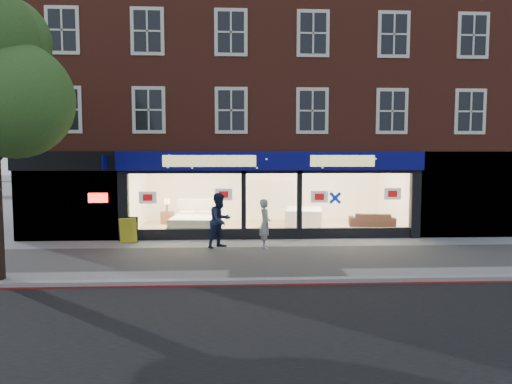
{
  "coord_description": "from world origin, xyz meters",
  "views": [
    {
      "loc": [
        -1.41,
        -13.95,
        3.16
      ],
      "look_at": [
        -0.61,
        2.5,
        1.83
      ],
      "focal_mm": 32.0,
      "sensor_mm": 36.0,
      "label": 1
    }
  ],
  "objects": [
    {
      "name": "ground",
      "position": [
        0.0,
        0.0,
        0.0
      ],
      "size": [
        120.0,
        120.0,
        0.0
      ],
      "primitive_type": "plane",
      "color": "gray",
      "rests_on": "ground"
    },
    {
      "name": "building",
      "position": [
        -0.02,
        6.93,
        6.67
      ],
      "size": [
        19.0,
        8.26,
        10.3
      ],
      "color": "brown",
      "rests_on": "ground"
    },
    {
      "name": "sofa",
      "position": [
        4.55,
        5.3,
        0.38
      ],
      "size": [
        2.04,
        1.07,
        0.57
      ],
      "primitive_type": "imported",
      "rotation": [
        0.0,
        0.0,
        2.98
      ],
      "color": "black",
      "rests_on": "showroom_floor"
    },
    {
      "name": "pedestrian_blue",
      "position": [
        -1.89,
        1.52,
        0.94
      ],
      "size": [
        1.15,
        1.15,
        1.88
      ],
      "primitive_type": "imported",
      "rotation": [
        0.0,
        0.0,
        0.79
      ],
      "color": "#171F40",
      "rests_on": "ground"
    },
    {
      "name": "bedside_table",
      "position": [
        -4.4,
        6.41,
        0.38
      ],
      "size": [
        0.57,
        0.57,
        0.55
      ],
      "primitive_type": "cube",
      "rotation": [
        0.0,
        0.0,
        -0.34
      ],
      "color": "brown",
      "rests_on": "showroom_floor"
    },
    {
      "name": "a_board",
      "position": [
        -5.21,
        2.51,
        0.47
      ],
      "size": [
        0.62,
        0.41,
        0.94
      ],
      "primitive_type": "cube",
      "rotation": [
        0.0,
        0.0,
        0.03
      ],
      "color": "gold",
      "rests_on": "ground"
    },
    {
      "name": "mattress_stack",
      "position": [
        1.6,
        5.45,
        0.48
      ],
      "size": [
        1.82,
        2.15,
        0.75
      ],
      "rotation": [
        0.0,
        0.0,
        -0.18
      ],
      "color": "white",
      "rests_on": "showroom_floor"
    },
    {
      "name": "pedestrian_grey",
      "position": [
        -0.36,
        1.36,
        0.84
      ],
      "size": [
        0.45,
        0.64,
        1.68
      ],
      "primitive_type": "imported",
      "rotation": [
        0.0,
        0.0,
        1.65
      ],
      "color": "#9C9EA3",
      "rests_on": "ground"
    },
    {
      "name": "kerb_line",
      "position": [
        0.0,
        -3.1,
        0.01
      ],
      "size": [
        60.0,
        0.1,
        0.01
      ],
      "primitive_type": "cube",
      "color": "#8C0A07",
      "rests_on": "ground"
    },
    {
      "name": "showroom_floor",
      "position": [
        0.0,
        5.25,
        0.05
      ],
      "size": [
        11.0,
        4.5,
        0.1
      ],
      "primitive_type": "cube",
      "color": "tan",
      "rests_on": "ground"
    },
    {
      "name": "display_bed",
      "position": [
        -3.01,
        4.33,
        0.44
      ],
      "size": [
        1.99,
        2.33,
        1.22
      ],
      "rotation": [
        0.0,
        0.0,
        -0.1
      ],
      "color": "white",
      "rests_on": "showroom_floor"
    },
    {
      "name": "kerb_stone",
      "position": [
        0.0,
        -2.9,
        0.06
      ],
      "size": [
        60.0,
        0.25,
        0.12
      ],
      "primitive_type": "cube",
      "color": "gray",
      "rests_on": "ground"
    }
  ]
}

